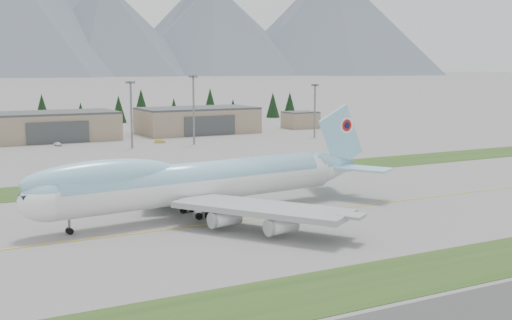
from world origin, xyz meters
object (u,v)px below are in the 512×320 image
service_vehicle_c (207,135)px  service_vehicle_a (58,146)px  hangar_center (51,126)px  boeing_747_freighter (198,181)px  service_vehicle_b (160,143)px  hangar_right (197,120)px

service_vehicle_c → service_vehicle_a: bearing=-141.8°
service_vehicle_a → service_vehicle_c: service_vehicle_a is taller
service_vehicle_a → hangar_center: bearing=70.2°
boeing_747_freighter → service_vehicle_b: size_ratio=18.61×
service_vehicle_b → service_vehicle_c: service_vehicle_b is taller
boeing_747_freighter → hangar_right: size_ratio=1.55×
hangar_center → hangar_right: same height
hangar_center → service_vehicle_b: (33.40, -27.61, -5.39)m
service_vehicle_b → service_vehicle_c: 31.82m
service_vehicle_b → hangar_right: bearing=-33.3°
boeing_747_freighter → hangar_center: boeing_747_freighter is taller
hangar_center → service_vehicle_a: hangar_center is taller
hangar_right → service_vehicle_b: bearing=-133.9°
hangar_right → service_vehicle_b: 38.72m
boeing_747_freighter → hangar_center: (-0.55, 142.56, -1.07)m
boeing_747_freighter → service_vehicle_c: (59.28, 132.66, -6.46)m
hangar_center → service_vehicle_a: 20.51m
boeing_747_freighter → hangar_center: 142.56m
service_vehicle_a → service_vehicle_b: size_ratio=1.00×
hangar_center → hangar_right: (60.00, 0.00, 0.00)m
hangar_right → service_vehicle_a: hangar_right is taller
boeing_747_freighter → hangar_center: size_ratio=1.55×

